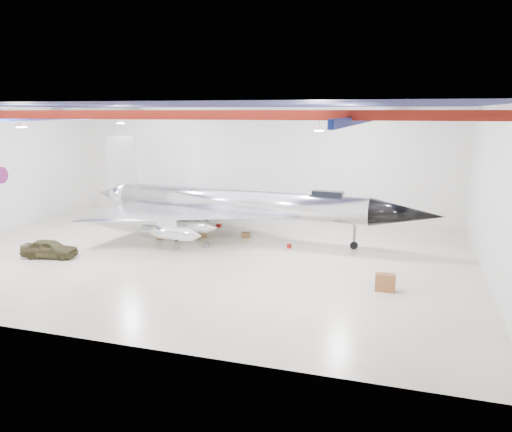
% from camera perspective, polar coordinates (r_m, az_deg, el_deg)
% --- Properties ---
extents(floor, '(40.00, 40.00, 0.00)m').
position_cam_1_polar(floor, '(38.22, -6.48, -4.28)').
color(floor, '#BDB496').
rests_on(floor, ground).
extents(wall_back, '(40.00, 0.00, 40.00)m').
position_cam_1_polar(wall_back, '(51.05, 0.17, 6.16)').
color(wall_back, silver).
rests_on(wall_back, floor).
extents(wall_right, '(0.00, 30.00, 30.00)m').
position_cam_1_polar(wall_right, '(34.31, 25.57, 2.18)').
color(wall_right, silver).
rests_on(wall_right, floor).
extents(ceiling, '(40.00, 40.00, 0.00)m').
position_cam_1_polar(ceiling, '(36.72, -6.89, 12.44)').
color(ceiling, '#0A0F38').
rests_on(ceiling, wall_back).
extents(ceiling_structure, '(39.50, 29.50, 1.08)m').
position_cam_1_polar(ceiling_structure, '(36.72, -6.87, 11.38)').
color(ceiling_structure, maroon).
rests_on(ceiling_structure, ceiling).
extents(wall_roundel, '(0.10, 1.50, 1.50)m').
position_cam_1_polar(wall_roundel, '(50.11, -27.08, 4.18)').
color(wall_roundel, '#B21414').
rests_on(wall_roundel, wall_left).
extents(jet_aircraft, '(30.80, 18.73, 8.39)m').
position_cam_1_polar(jet_aircraft, '(42.07, -2.16, 1.14)').
color(jet_aircraft, silver).
rests_on(jet_aircraft, floor).
extents(jeep, '(4.27, 2.39, 1.37)m').
position_cam_1_polar(jeep, '(39.80, -22.54, -3.46)').
color(jeep, '#3B361D').
rests_on(jeep, floor).
extents(desk, '(1.19, 0.60, 1.08)m').
position_cam_1_polar(desk, '(31.10, 14.56, -7.37)').
color(desk, brown).
rests_on(desk, floor).
extents(crate_ply, '(0.61, 0.51, 0.40)m').
position_cam_1_polar(crate_ply, '(42.90, -10.92, -2.36)').
color(crate_ply, olive).
rests_on(crate_ply, floor).
extents(toolbox_red, '(0.45, 0.38, 0.29)m').
position_cam_1_polar(toolbox_red, '(46.66, -4.28, -1.09)').
color(toolbox_red, maroon).
rests_on(toolbox_red, floor).
extents(engine_drum, '(0.51, 0.51, 0.39)m').
position_cam_1_polar(engine_drum, '(39.82, -5.66, -3.31)').
color(engine_drum, '#59595B').
rests_on(engine_drum, floor).
extents(parts_bin, '(0.71, 0.58, 0.47)m').
position_cam_1_polar(parts_bin, '(42.64, -1.16, -2.18)').
color(parts_bin, olive).
rests_on(parts_bin, floor).
extents(tool_chest, '(0.47, 0.47, 0.34)m').
position_cam_1_polar(tool_chest, '(39.52, 3.82, -3.43)').
color(tool_chest, maroon).
rests_on(tool_chest, floor).
extents(oil_barrel, '(0.74, 0.65, 0.44)m').
position_cam_1_polar(oil_barrel, '(42.93, -6.12, -2.17)').
color(oil_barrel, olive).
rests_on(oil_barrel, floor).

